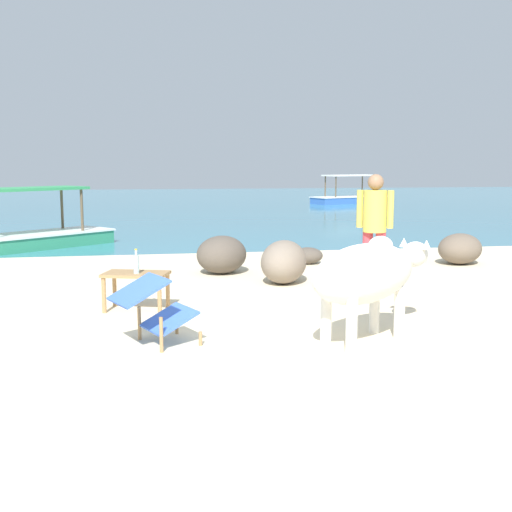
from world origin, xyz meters
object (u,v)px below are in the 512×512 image
object	(u,v)px
cow	(368,274)
person_standing	(375,223)
low_bench_table	(136,279)
boat_green	(29,236)
boat_blue	(349,197)
bottle	(136,264)
deck_chair_far	(154,307)

from	to	relation	value
cow	person_standing	distance (m)	2.71
low_bench_table	boat_green	xyz separation A→B (m)	(-2.35, 6.32, -0.14)
low_bench_table	boat_blue	size ratio (longest dim) A/B	0.22
boat_blue	boat_green	xyz separation A→B (m)	(-11.56, -13.82, 0.00)
boat_green	cow	bearing A→B (deg)	-100.52
cow	person_standing	world-z (taller)	person_standing
low_bench_table	person_standing	bearing A→B (deg)	29.70
cow	boat_blue	bearing A→B (deg)	37.07
boat_blue	bottle	bearing A→B (deg)	-135.68
person_standing	boat_blue	bearing A→B (deg)	-169.15
boat_blue	deck_chair_far	bearing A→B (deg)	-133.76
low_bench_table	bottle	xyz separation A→B (m)	(0.01, -0.06, 0.20)
cow	deck_chair_far	xyz separation A→B (m)	(-2.08, 0.25, -0.31)
cow	boat_blue	distance (m)	23.00
low_bench_table	deck_chair_far	xyz separation A→B (m)	(0.20, -1.54, -0.00)
low_bench_table	boat_green	bearing A→B (deg)	127.59
boat_blue	person_standing	bearing A→B (deg)	-128.23
low_bench_table	cow	bearing A→B (deg)	-20.91
person_standing	boat_blue	size ratio (longest dim) A/B	0.42
bottle	boat_green	distance (m)	6.81
low_bench_table	deck_chair_far	size ratio (longest dim) A/B	0.94
cow	low_bench_table	bearing A→B (deg)	106.51
cow	deck_chair_far	world-z (taller)	cow
bottle	deck_chair_far	world-z (taller)	bottle
bottle	deck_chair_far	bearing A→B (deg)	-82.60
deck_chair_far	boat_blue	size ratio (longest dim) A/B	0.24
deck_chair_far	person_standing	size ratio (longest dim) A/B	0.56
low_bench_table	boat_green	size ratio (longest dim) A/B	0.24
bottle	deck_chair_far	size ratio (longest dim) A/B	0.32
bottle	person_standing	distance (m)	3.37
deck_chair_far	boat_blue	bearing A→B (deg)	43.88
low_bench_table	bottle	distance (m)	0.21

